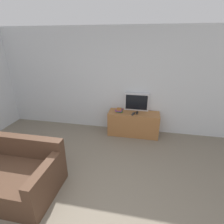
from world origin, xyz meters
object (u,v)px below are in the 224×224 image
Objects in this scene: television at (137,102)px; remote_on_stand at (137,113)px; book_stack at (119,110)px; couch at (2,174)px; tv_stand at (133,123)px; remote_secondary at (133,114)px.

television reaches higher than remote_on_stand.
book_stack is at bearing 178.90° from remote_on_stand.
television is 0.34× the size of couch.
remote_on_stand is at bearing -10.72° from tv_stand.
couch reaches higher than remote_secondary.
television is 3.15m from couch.
television is (0.04, 0.19, 0.53)m from tv_stand.
remote_secondary is (-0.09, -0.09, 0.00)m from remote_on_stand.
television is 3.03× the size of book_stack.
tv_stand is 0.33m from remote_secondary.
couch is 11.17× the size of remote_on_stand.
couch is 9.01× the size of book_stack.
television is at bearing 50.42° from couch.
tv_stand is 2.04× the size of television.
book_stack is 0.38m from remote_secondary.
television reaches higher than couch.
couch is 3.00m from remote_on_stand.
remote_secondary is at bearing -95.19° from tv_stand.
remote_secondary is (1.93, 2.10, 0.34)m from couch.
television reaches higher than book_stack.
remote_on_stand is 0.13m from remote_secondary.
tv_stand is at bearing 84.81° from remote_secondary.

